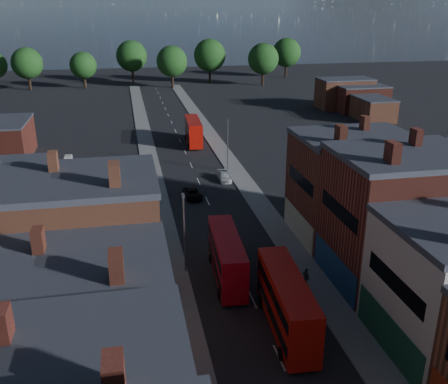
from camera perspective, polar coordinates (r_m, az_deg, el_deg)
name	(u,v)px	position (r m, az deg, el deg)	size (l,w,h in m)	color
pavement_west	(157,199)	(67.42, -7.63, -0.77)	(3.00, 200.00, 0.12)	gray
pavement_east	(251,192)	(69.30, 3.14, -0.01)	(3.00, 200.00, 0.12)	gray
lamp_post_2	(184,228)	(47.34, -4.56, -4.12)	(0.25, 0.70, 8.12)	slate
lamp_post_3	(228,142)	(76.89, 0.42, 5.75)	(0.25, 0.70, 8.12)	slate
bus_0	(227,256)	(47.07, 0.34, -7.35)	(3.01, 10.33, 4.41)	#9E0914
bus_1	(287,303)	(40.42, 7.17, -12.43)	(3.21, 10.98, 4.69)	red
bus_2	(193,131)	(93.41, -3.51, 6.98)	(3.05, 10.66, 4.56)	#B71108
car_2	(193,193)	(67.25, -3.59, -0.16)	(2.08, 4.51, 1.25)	black
car_3	(224,177)	(73.74, 0.03, 1.76)	(1.68, 4.13, 1.20)	white
ped_1	(183,379)	(35.70, -4.74, -20.48)	(0.90, 0.49, 1.85)	#3C2118
ped_3	(306,277)	(46.94, 9.36, -9.60)	(1.09, 0.49, 1.86)	#5D5950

